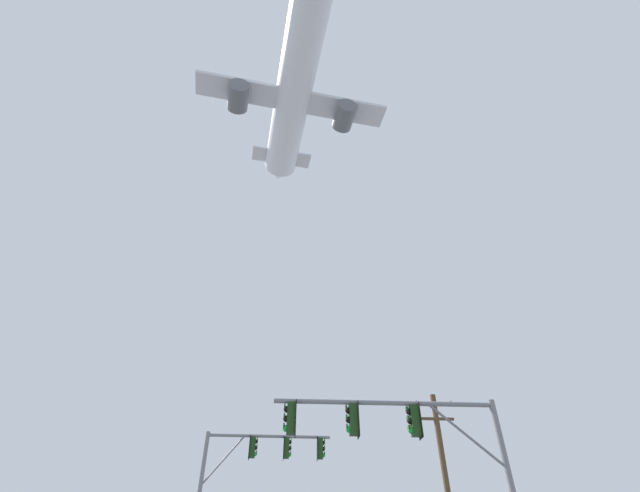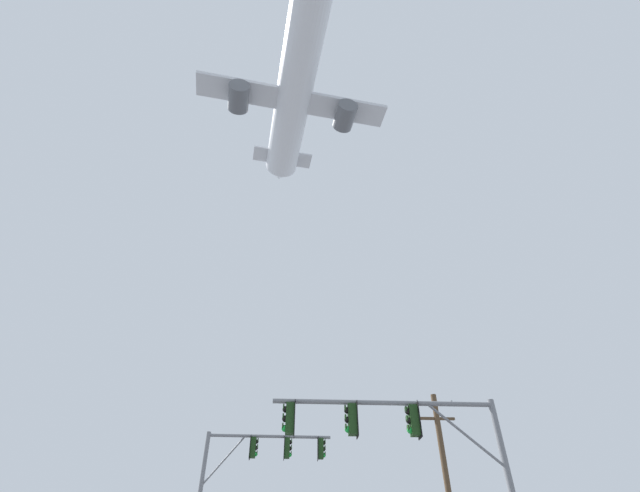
% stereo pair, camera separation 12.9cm
% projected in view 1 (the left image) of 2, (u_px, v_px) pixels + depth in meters
% --- Properties ---
extents(signal_pole_near, '(7.05, 0.48, 5.61)m').
position_uv_depth(signal_pole_near, '(408.00, 439.00, 13.05)').
color(signal_pole_near, slate).
rests_on(signal_pole_near, ground).
extents(signal_pole_far, '(6.03, 0.53, 6.68)m').
position_uv_depth(signal_pole_far, '(253.00, 467.00, 20.24)').
color(signal_pole_far, slate).
rests_on(signal_pole_far, ground).
extents(utility_pole, '(2.20, 0.28, 8.61)m').
position_uv_depth(utility_pole, '(446.00, 482.00, 20.15)').
color(utility_pole, brown).
rests_on(utility_pole, ground).
extents(airplane, '(19.88, 25.73, 7.01)m').
position_uv_depth(airplane, '(294.00, 93.00, 44.88)').
color(airplane, white).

